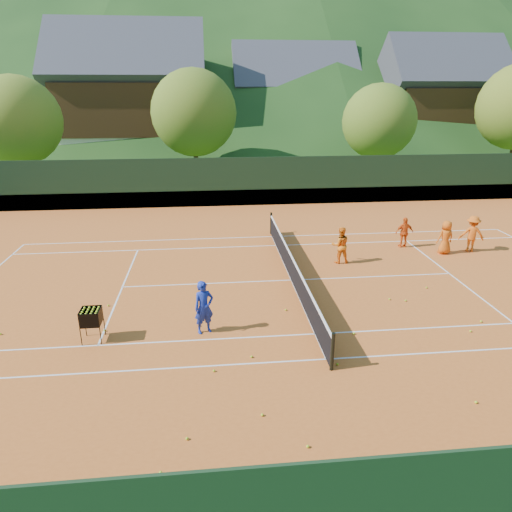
{
  "coord_description": "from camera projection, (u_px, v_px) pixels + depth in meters",
  "views": [
    {
      "loc": [
        -3.03,
        -15.96,
        7.04
      ],
      "look_at": [
        -1.38,
        0.0,
        1.07
      ],
      "focal_mm": 32.0,
      "sensor_mm": 36.0,
      "label": 1
    }
  ],
  "objects": [
    {
      "name": "tennis_ball_2",
      "position": [
        271.0,
        471.0,
        8.83
      ],
      "size": [
        0.07,
        0.07,
        0.07
      ],
      "primitive_type": "sphere",
      "color": "#A8D323",
      "rests_on": "clay_court"
    },
    {
      "name": "tennis_ball_23",
      "position": [
        108.0,
        305.0,
        15.51
      ],
      "size": [
        0.07,
        0.07,
        0.07
      ],
      "primitive_type": "sphere",
      "color": "#A8D323",
      "rests_on": "clay_court"
    },
    {
      "name": "tennis_ball_18",
      "position": [
        427.0,
        288.0,
        16.88
      ],
      "size": [
        0.07,
        0.07,
        0.07
      ],
      "primitive_type": "sphere",
      "color": "#A8D323",
      "rests_on": "clay_court"
    },
    {
      "name": "tennis_net",
      "position": [
        292.0,
        268.0,
        17.45
      ],
      "size": [
        0.1,
        12.07,
        1.1
      ],
      "color": "black",
      "rests_on": "clay_court"
    },
    {
      "name": "chalet_mid",
      "position": [
        292.0,
        107.0,
        48.16
      ],
      "size": [
        12.65,
        8.82,
        11.45
      ],
      "color": "beige",
      "rests_on": "ground"
    },
    {
      "name": "tennis_ball_7",
      "position": [
        476.0,
        402.0,
        10.75
      ],
      "size": [
        0.07,
        0.07,
        0.07
      ],
      "primitive_type": "sphere",
      "color": "#A8D323",
      "rests_on": "clay_court"
    },
    {
      "name": "tennis_ball_12",
      "position": [
        262.0,
        415.0,
        10.33
      ],
      "size": [
        0.07,
        0.07,
        0.07
      ],
      "primitive_type": "sphere",
      "color": "#A8D323",
      "rests_on": "clay_court"
    },
    {
      "name": "ball_hopper",
      "position": [
        91.0,
        317.0,
        13.2
      ],
      "size": [
        0.57,
        0.57,
        1.0
      ],
      "color": "black",
      "rests_on": "clay_court"
    },
    {
      "name": "tennis_ball_6",
      "position": [
        60.0,
        500.0,
        8.21
      ],
      "size": [
        0.07,
        0.07,
        0.07
      ],
      "primitive_type": "sphere",
      "color": "#A8D323",
      "rests_on": "clay_court"
    },
    {
      "name": "student_b",
      "position": [
        404.0,
        232.0,
        21.02
      ],
      "size": [
        0.83,
        0.35,
        1.42
      ],
      "primitive_type": "imported",
      "rotation": [
        0.0,
        0.0,
        3.14
      ],
      "color": "#E35414",
      "rests_on": "clay_court"
    },
    {
      "name": "tennis_ball_19",
      "position": [
        406.0,
        301.0,
        15.86
      ],
      "size": [
        0.07,
        0.07,
        0.07
      ],
      "primitive_type": "sphere",
      "color": "#A8D323",
      "rests_on": "clay_court"
    },
    {
      "name": "tennis_ball_16",
      "position": [
        252.0,
        357.0,
        12.56
      ],
      "size": [
        0.07,
        0.07,
        0.07
      ],
      "primitive_type": "sphere",
      "color": "#A8D323",
      "rests_on": "clay_court"
    },
    {
      "name": "tennis_ball_8",
      "position": [
        389.0,
        299.0,
        15.96
      ],
      "size": [
        0.07,
        0.07,
        0.07
      ],
      "primitive_type": "sphere",
      "color": "#A8D323",
      "rests_on": "clay_court"
    },
    {
      "name": "student_d",
      "position": [
        472.0,
        234.0,
        20.45
      ],
      "size": [
        1.2,
        0.9,
        1.65
      ],
      "primitive_type": "imported",
      "rotation": [
        0.0,
        0.0,
        2.84
      ],
      "color": "orange",
      "rests_on": "clay_court"
    },
    {
      "name": "tree_a",
      "position": [
        17.0,
        120.0,
        31.17
      ],
      "size": [
        6.0,
        6.0,
        7.88
      ],
      "color": "#42281A",
      "rests_on": "ground"
    },
    {
      "name": "tennis_ball_4",
      "position": [
        481.0,
        321.0,
        14.45
      ],
      "size": [
        0.07,
        0.07,
        0.07
      ],
      "primitive_type": "sphere",
      "color": "#A8D323",
      "rests_on": "clay_court"
    },
    {
      "name": "coach",
      "position": [
        204.0,
        307.0,
        13.62
      ],
      "size": [
        0.71,
        0.59,
        1.66
      ],
      "primitive_type": "imported",
      "rotation": [
        0.0,
        0.0,
        0.38
      ],
      "color": "#172B9B",
      "rests_on": "clay_court"
    },
    {
      "name": "tennis_ball_21",
      "position": [
        308.0,
        446.0,
        9.43
      ],
      "size": [
        0.07,
        0.07,
        0.07
      ],
      "primitive_type": "sphere",
      "color": "#A8D323",
      "rests_on": "clay_court"
    },
    {
      "name": "student_a",
      "position": [
        340.0,
        245.0,
        19.13
      ],
      "size": [
        0.77,
        0.61,
        1.56
      ],
      "primitive_type": "imported",
      "rotation": [
        0.0,
        0.0,
        3.12
      ],
      "color": "orange",
      "rests_on": "clay_court"
    },
    {
      "name": "tennis_ball_1",
      "position": [
        214.0,
        371.0,
        11.94
      ],
      "size": [
        0.07,
        0.07,
        0.07
      ],
      "primitive_type": "sphere",
      "color": "#A8D323",
      "rests_on": "clay_court"
    },
    {
      "name": "ground",
      "position": [
        292.0,
        281.0,
        17.63
      ],
      "size": [
        400.0,
        400.0,
        0.0
      ],
      "primitive_type": "plane",
      "color": "#2F571B",
      "rests_on": "ground"
    },
    {
      "name": "tennis_ball_11",
      "position": [
        160.0,
        473.0,
        8.79
      ],
      "size": [
        0.07,
        0.07,
        0.07
      ],
      "primitive_type": "sphere",
      "color": "#A8D323",
      "rests_on": "clay_court"
    },
    {
      "name": "tennis_ball_14",
      "position": [
        90.0,
        311.0,
        15.12
      ],
      "size": [
        0.07,
        0.07,
        0.07
      ],
      "primitive_type": "sphere",
      "color": "#A8D323",
      "rests_on": "clay_court"
    },
    {
      "name": "tennis_ball_20",
      "position": [
        471.0,
        331.0,
        13.87
      ],
      "size": [
        0.07,
        0.07,
        0.07
      ],
      "primitive_type": "sphere",
      "color": "#A8D323",
      "rests_on": "clay_court"
    },
    {
      "name": "tennis_ball_9",
      "position": [
        354.0,
        333.0,
        13.75
      ],
      "size": [
        0.07,
        0.07,
        0.07
      ],
      "primitive_type": "sphere",
      "color": "#A8D323",
      "rests_on": "clay_court"
    },
    {
      "name": "court_lines",
      "position": [
        292.0,
        280.0,
        17.62
      ],
      "size": [
        23.83,
        11.03,
        0.0
      ],
      "color": "white",
      "rests_on": "clay_court"
    },
    {
      "name": "tennis_ball_0",
      "position": [
        337.0,
        364.0,
        12.22
      ],
      "size": [
        0.07,
        0.07,
        0.07
      ],
      "primitive_type": "sphere",
      "color": "#A8D323",
      "rests_on": "clay_court"
    },
    {
      "name": "tennis_ball_13",
      "position": [
        0.0,
        334.0,
        13.72
      ],
      "size": [
        0.07,
        0.07,
        0.07
      ],
      "primitive_type": "sphere",
      "color": "#A8D323",
      "rests_on": "clay_court"
    },
    {
      "name": "tree_b",
      "position": [
        194.0,
        113.0,
        34.08
      ],
      "size": [
        6.4,
        6.4,
        8.4
      ],
      "color": "#432B1B",
      "rests_on": "ground"
    },
    {
      "name": "tennis_ball_10",
      "position": [
        199.0,
        325.0,
        14.2
      ],
      "size": [
        0.07,
        0.07,
        0.07
      ],
      "primitive_type": "sphere",
      "color": "#A8D323",
      "rests_on": "clay_court"
    },
    {
      "name": "student_c",
      "position": [
        446.0,
        237.0,
        20.19
      ],
      "size": [
        0.79,
        0.56,
        1.51
      ],
      "primitive_type": "imported",
      "rotation": [
        0.0,
        0.0,
        3.26
      ],
      "color": "#D75B13",
      "rests_on": "clay_court"
    },
    {
      "name": "tennis_ball_5",
      "position": [
        187.0,
        439.0,
        9.64
      ],
      "size": [
        0.07,
        0.07,
        0.07
      ],
      "primitive_type": "sphere",
      "color": "#A8D323",
      "rests_on": "clay_court"
    },
    {
      "name": "chalet_right",
      "position": [
        437.0,
        106.0,
        45.68
      ],
      "size": [
        11.5,
        8.82,
        11.91
      ],
      "color": "beige",
      "rests_on": "ground"
    },
    {
      "name": "perimeter_fence",
      "position": [
        292.0,
        250.0,
        17.19
      ],
      "size": [
        40.4,
        24.24,
        3.0
      ],
      "color": "black",
      "rests_on": "clay_court"
    },
    {
      "name": "tennis_ball_15",
      "position": [
        105.0,
        330.0,
        13.91
      ],
      "size": [
        0.07,
        0.07,
        0.07
      ],
      "primitive_type": "sphere",
      "color": "#A8D323",
      "rests_on": "clay_court"
    },
    {
      "name": "tennis_ball_3",
      "position": [
        286.0,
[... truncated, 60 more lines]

